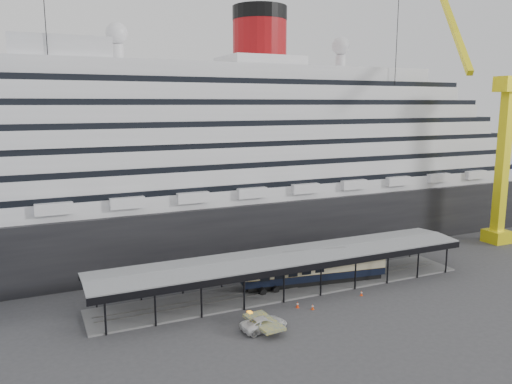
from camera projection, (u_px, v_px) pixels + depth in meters
ground at (306, 301)px, 67.31m from camera, size 200.00×200.00×0.00m
cruise_ship at (221, 147)px, 92.77m from camera, size 130.00×30.00×43.90m
platform_canopy at (288, 273)px, 71.38m from camera, size 56.00×9.18×5.30m
crane_yellow at (499, 138)px, 92.56m from camera, size 23.83×18.78×47.60m
port_truck at (264, 324)px, 58.67m from camera, size 5.82×3.03×1.57m
pullman_carriage at (315, 267)px, 73.12m from camera, size 22.06×5.83×21.48m
traffic_cone_left at (298, 305)px, 65.14m from camera, size 0.54×0.54×0.82m
traffic_cone_mid at (313, 307)px, 64.56m from camera, size 0.49×0.49×0.76m
traffic_cone_right at (361, 293)px, 69.24m from camera, size 0.47×0.47×0.73m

